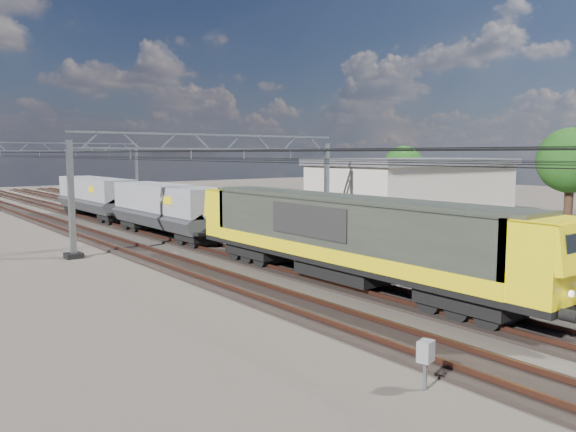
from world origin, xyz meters
TOP-DOWN VIEW (x-y plane):
  - ground at (0.00, 0.00)m, footprint 160.00×160.00m
  - track_outer_west at (-6.00, 0.00)m, footprint 2.60×140.00m
  - track_loco at (-2.00, 0.00)m, footprint 2.60×140.00m
  - track_inner_east at (2.00, 0.00)m, footprint 2.60×140.00m
  - track_outer_east at (6.00, 0.00)m, footprint 2.60×140.00m
  - catenary_gantry_mid at (0.00, 4.00)m, footprint 19.90×0.90m
  - catenary_gantry_far at (0.00, 40.00)m, footprint 19.90×0.90m
  - overhead_wires at (0.00, 8.00)m, footprint 12.03×140.00m
  - locomotive at (-2.00, -10.09)m, footprint 2.76×21.10m
  - hopper_wagon_lead at (-2.00, 7.61)m, footprint 3.38×13.00m
  - hopper_wagon_mid at (-2.00, 21.81)m, footprint 3.38×13.00m
  - trackside_cabinet at (-8.17, -19.43)m, footprint 0.49×0.42m
  - industrial_shed at (22.00, 6.00)m, footprint 18.60×10.60m
  - tree_near at (27.32, -6.21)m, footprint 5.75×5.35m
  - tree_far at (30.32, 13.79)m, footprint 5.04×4.64m

SIDE VIEW (x-z plane):
  - ground at x=0.00m, z-range 0.00..0.00m
  - track_outer_west at x=-6.00m, z-range -0.08..0.22m
  - track_loco at x=-2.00m, z-range -0.08..0.22m
  - track_inner_east at x=2.00m, z-range -0.08..0.22m
  - track_outer_east at x=6.00m, z-range -0.08..0.22m
  - trackside_cabinet at x=-8.17m, z-range 0.33..1.60m
  - hopper_wagon_lead at x=-2.00m, z-range 0.60..3.86m
  - hopper_wagon_mid at x=-2.00m, z-range 0.60..3.86m
  - locomotive at x=-2.00m, z-range 0.52..4.14m
  - industrial_shed at x=22.00m, z-range 0.03..5.43m
  - catenary_gantry_mid at x=0.00m, z-range 0.35..7.46m
  - catenary_gantry_far at x=0.00m, z-range 0.35..7.46m
  - tree_far at x=30.32m, z-range 0.92..7.64m
  - tree_near at x=27.32m, z-range 1.10..9.06m
  - overhead_wires at x=0.00m, z-range 5.48..6.02m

